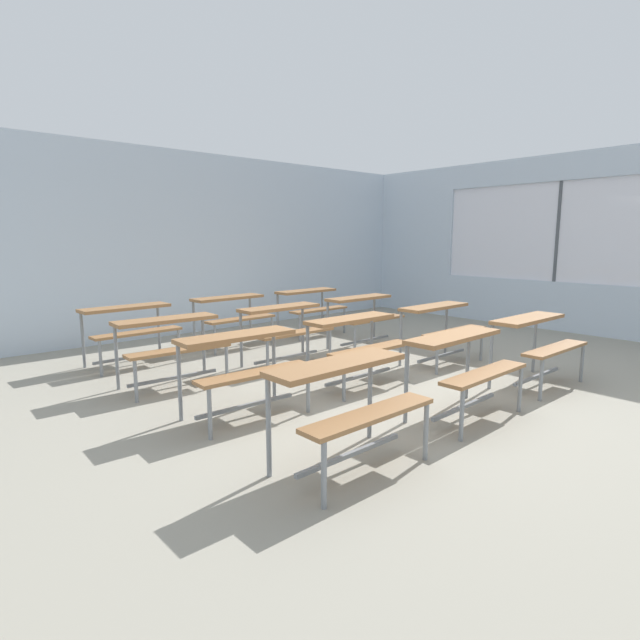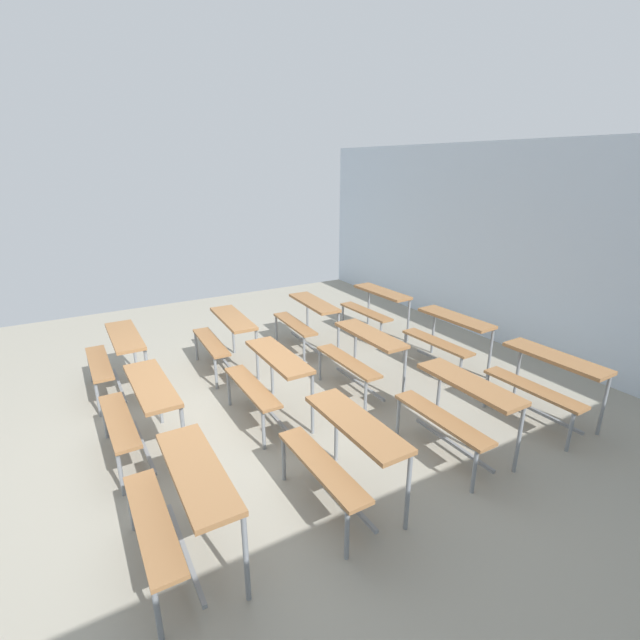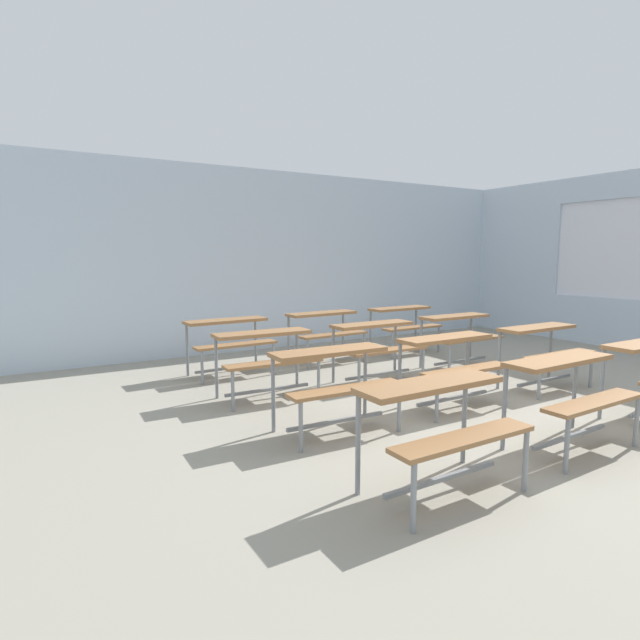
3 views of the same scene
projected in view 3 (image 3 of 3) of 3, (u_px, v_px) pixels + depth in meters
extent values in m
cube|color=gray|center=(479.00, 420.00, 4.95)|extent=(10.00, 9.00, 0.05)
cube|color=silver|center=(279.00, 261.00, 8.59)|extent=(10.00, 0.12, 3.00)
cube|color=silver|center=(517.00, 250.00, 10.28)|extent=(0.12, 1.90, 1.70)
cube|color=olive|center=(430.00, 385.00, 3.40)|extent=(1.10, 0.33, 0.04)
cube|color=olive|center=(464.00, 439.00, 3.17)|extent=(1.10, 0.23, 0.03)
cylinder|color=gray|center=(358.00, 443.00, 3.31)|extent=(0.04, 0.04, 0.72)
cylinder|color=gray|center=(464.00, 418.00, 3.83)|extent=(0.04, 0.04, 0.72)
cylinder|color=gray|center=(413.00, 497.00, 2.86)|extent=(0.04, 0.04, 0.44)
cylinder|color=gray|center=(525.00, 460.00, 3.38)|extent=(0.04, 0.04, 0.44)
cube|color=gray|center=(442.00, 479.00, 3.37)|extent=(1.00, 0.04, 0.03)
cube|color=olive|center=(559.00, 360.00, 4.18)|extent=(1.11, 0.35, 0.04)
cube|color=olive|center=(595.00, 402.00, 3.95)|extent=(1.11, 0.25, 0.03)
cylinder|color=gray|center=(504.00, 407.00, 4.08)|extent=(0.04, 0.04, 0.72)
cylinder|color=gray|center=(574.00, 390.00, 4.61)|extent=(0.04, 0.04, 0.72)
cylinder|color=gray|center=(567.00, 445.00, 3.64)|extent=(0.04, 0.04, 0.44)
cylinder|color=gray|center=(637.00, 421.00, 4.17)|extent=(0.04, 0.04, 0.44)
cube|color=gray|center=(570.00, 436.00, 4.15)|extent=(1.00, 0.06, 0.03)
cylinder|color=gray|center=(602.00, 383.00, 4.86)|extent=(0.04, 0.04, 0.72)
cube|color=olive|center=(329.00, 352.00, 4.57)|extent=(1.11, 0.35, 0.04)
cube|color=olive|center=(347.00, 389.00, 4.33)|extent=(1.11, 0.25, 0.03)
cylinder|color=gray|center=(273.00, 393.00, 4.50)|extent=(0.04, 0.04, 0.72)
cylinder|color=gray|center=(365.00, 380.00, 4.98)|extent=(0.04, 0.04, 0.72)
cylinder|color=gray|center=(301.00, 426.00, 4.04)|extent=(0.04, 0.04, 0.44)
cylinder|color=gray|center=(399.00, 408.00, 4.52)|extent=(0.04, 0.04, 0.44)
cube|color=gray|center=(337.00, 421.00, 4.53)|extent=(1.00, 0.06, 0.03)
cube|color=olive|center=(445.00, 338.00, 5.30)|extent=(1.10, 0.33, 0.04)
cube|color=olive|center=(467.00, 370.00, 5.07)|extent=(1.10, 0.23, 0.03)
cylinder|color=gray|center=(400.00, 374.00, 5.21)|extent=(0.04, 0.04, 0.72)
cylinder|color=gray|center=(467.00, 364.00, 5.72)|extent=(0.04, 0.04, 0.72)
cylinder|color=gray|center=(437.00, 400.00, 4.76)|extent=(0.04, 0.04, 0.44)
cylinder|color=gray|center=(506.00, 386.00, 5.27)|extent=(0.04, 0.04, 0.44)
cube|color=gray|center=(453.00, 398.00, 5.26)|extent=(1.00, 0.04, 0.03)
cube|color=olive|center=(537.00, 328.00, 6.05)|extent=(1.10, 0.34, 0.04)
cube|color=olive|center=(560.00, 355.00, 5.82)|extent=(1.10, 0.24, 0.03)
cylinder|color=gray|center=(499.00, 359.00, 5.96)|extent=(0.04, 0.04, 0.72)
cylinder|color=gray|center=(550.00, 351.00, 6.48)|extent=(0.04, 0.04, 0.72)
cylinder|color=gray|center=(539.00, 381.00, 5.51)|extent=(0.04, 0.04, 0.44)
cylinder|color=gray|center=(591.00, 370.00, 6.03)|extent=(0.04, 0.04, 0.44)
cube|color=gray|center=(545.00, 380.00, 6.01)|extent=(1.00, 0.05, 0.03)
cube|color=olive|center=(262.00, 333.00, 5.63)|extent=(1.11, 0.36, 0.04)
cube|color=olive|center=(274.00, 363.00, 5.38)|extent=(1.11, 0.26, 0.03)
cylinder|color=gray|center=(216.00, 367.00, 5.56)|extent=(0.04, 0.04, 0.72)
cylinder|color=gray|center=(297.00, 358.00, 6.03)|extent=(0.04, 0.04, 0.72)
cylinder|color=gray|center=(233.00, 391.00, 5.10)|extent=(0.04, 0.04, 0.44)
cylinder|color=gray|center=(319.00, 379.00, 5.57)|extent=(0.04, 0.04, 0.44)
cube|color=gray|center=(268.00, 390.00, 5.58)|extent=(1.00, 0.07, 0.03)
cube|color=olive|center=(372.00, 325.00, 6.34)|extent=(1.10, 0.33, 0.04)
cube|color=olive|center=(388.00, 350.00, 6.10)|extent=(1.10, 0.23, 0.03)
cylinder|color=gray|center=(333.00, 355.00, 6.25)|extent=(0.04, 0.04, 0.72)
cylinder|color=gray|center=(395.00, 347.00, 6.76)|extent=(0.04, 0.04, 0.72)
cylinder|color=gray|center=(359.00, 374.00, 5.80)|extent=(0.04, 0.04, 0.44)
cylinder|color=gray|center=(423.00, 365.00, 6.32)|extent=(0.04, 0.04, 0.44)
cube|color=gray|center=(378.00, 374.00, 6.30)|extent=(1.00, 0.05, 0.03)
cube|color=olive|center=(455.00, 317.00, 7.15)|extent=(1.10, 0.33, 0.04)
cube|color=olive|center=(471.00, 339.00, 6.92)|extent=(1.10, 0.23, 0.03)
cylinder|color=gray|center=(421.00, 343.00, 7.06)|extent=(0.04, 0.04, 0.72)
cylinder|color=gray|center=(470.00, 337.00, 7.58)|extent=(0.04, 0.04, 0.72)
cylinder|color=gray|center=(449.00, 360.00, 6.62)|extent=(0.04, 0.04, 0.44)
cylinder|color=gray|center=(500.00, 352.00, 7.13)|extent=(0.04, 0.04, 0.44)
cube|color=gray|center=(460.00, 361.00, 7.12)|extent=(1.00, 0.04, 0.03)
cube|color=olive|center=(226.00, 321.00, 6.70)|extent=(1.11, 0.37, 0.04)
cube|color=olive|center=(236.00, 345.00, 6.47)|extent=(1.11, 0.27, 0.03)
cylinder|color=gray|center=(187.00, 349.00, 6.59)|extent=(0.04, 0.04, 0.72)
cylinder|color=gray|center=(256.00, 342.00, 7.13)|extent=(0.04, 0.04, 0.72)
cylinder|color=gray|center=(202.00, 367.00, 6.15)|extent=(0.04, 0.04, 0.44)
cylinder|color=gray|center=(274.00, 358.00, 6.70)|extent=(0.04, 0.04, 0.44)
cube|color=gray|center=(231.00, 368.00, 6.66)|extent=(1.00, 0.08, 0.03)
cube|color=olive|center=(322.00, 314.00, 7.53)|extent=(1.11, 0.37, 0.04)
cube|color=olive|center=(334.00, 335.00, 7.30)|extent=(1.11, 0.27, 0.03)
cylinder|color=gray|center=(289.00, 339.00, 7.42)|extent=(0.04, 0.04, 0.72)
cylinder|color=gray|center=(343.00, 333.00, 7.97)|extent=(0.04, 0.04, 0.72)
cylinder|color=gray|center=(308.00, 354.00, 6.99)|extent=(0.04, 0.04, 0.44)
cylinder|color=gray|center=(364.00, 347.00, 7.53)|extent=(0.04, 0.04, 0.44)
cube|color=gray|center=(327.00, 355.00, 7.50)|extent=(1.00, 0.08, 0.03)
cube|color=olive|center=(400.00, 308.00, 8.25)|extent=(1.11, 0.35, 0.04)
cube|color=olive|center=(413.00, 328.00, 8.01)|extent=(1.11, 0.25, 0.03)
cylinder|color=gray|center=(370.00, 331.00, 8.15)|extent=(0.04, 0.04, 0.72)
cylinder|color=gray|center=(416.00, 327.00, 8.68)|extent=(0.04, 0.04, 0.72)
cylinder|color=gray|center=(392.00, 345.00, 7.70)|extent=(0.04, 0.04, 0.44)
cylinder|color=gray|center=(439.00, 339.00, 8.23)|extent=(0.04, 0.04, 0.44)
cube|color=gray|center=(405.00, 347.00, 8.21)|extent=(1.00, 0.06, 0.03)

